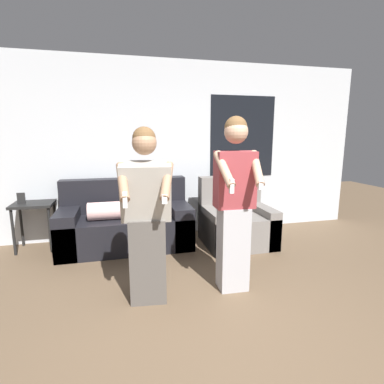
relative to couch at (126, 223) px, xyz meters
The scene contains 7 objects.
ground_plane 2.73m from the couch, 74.85° to the right, with size 14.00×14.00×0.00m, color brown.
wall_back 1.33m from the couch, 32.39° to the left, with size 6.44×0.07×2.70m.
couch is the anchor object (origin of this frame).
armchair 1.59m from the couch, ahead, with size 0.95×0.86×0.96m.
side_table 1.27m from the couch, behind, with size 0.53×0.44×0.81m.
person_left 1.63m from the couch, 84.15° to the right, with size 0.51×0.54×1.65m.
person_right 1.91m from the couch, 55.54° to the right, with size 0.45×0.47×1.76m.
Camera 1 is at (-0.78, -1.61, 1.58)m, focal length 28.00 mm.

